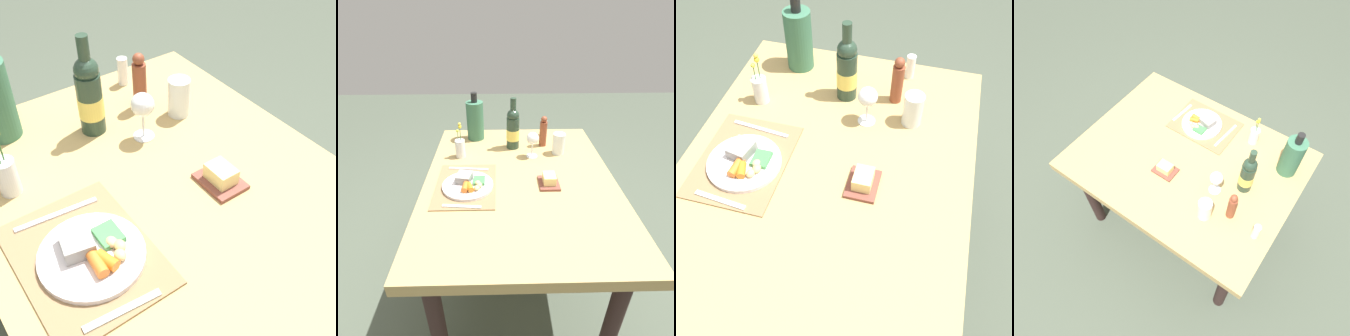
% 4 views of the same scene
% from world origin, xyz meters
% --- Properties ---
extents(ground_plane, '(8.00, 8.00, 0.00)m').
position_xyz_m(ground_plane, '(0.00, 0.00, 0.00)').
color(ground_plane, '#485243').
extents(dining_table, '(1.27, 0.98, 0.74)m').
position_xyz_m(dining_table, '(0.00, 0.00, 0.65)').
color(dining_table, tan).
rests_on(dining_table, ground_plane).
extents(placemat, '(0.39, 0.30, 0.01)m').
position_xyz_m(placemat, '(0.06, -0.27, 0.75)').
color(placemat, olive).
rests_on(placemat, dining_table).
extents(dinner_plate, '(0.25, 0.25, 0.05)m').
position_xyz_m(dinner_plate, '(0.07, -0.26, 0.76)').
color(dinner_plate, white).
rests_on(dinner_plate, placemat).
extents(fork, '(0.04, 0.22, 0.00)m').
position_xyz_m(fork, '(-0.09, -0.27, 0.75)').
color(fork, silver).
rests_on(fork, placemat).
extents(knife, '(0.03, 0.18, 0.00)m').
position_xyz_m(knife, '(0.23, -0.28, 0.75)').
color(knife, silver).
rests_on(knife, placemat).
extents(butter_dish, '(0.13, 0.10, 0.06)m').
position_xyz_m(butter_dish, '(0.05, 0.14, 0.76)').
color(butter_dish, brown).
rests_on(butter_dish, dining_table).
extents(water_tumbler, '(0.07, 0.07, 0.13)m').
position_xyz_m(water_tumbler, '(-0.28, 0.25, 0.80)').
color(water_tumbler, silver).
rests_on(water_tumbler, dining_table).
extents(wine_bottle, '(0.08, 0.08, 0.31)m').
position_xyz_m(wine_bottle, '(-0.36, -0.02, 0.87)').
color(wine_bottle, '#273D2D').
rests_on(wine_bottle, dining_table).
extents(flower_vase, '(0.06, 0.06, 0.21)m').
position_xyz_m(flower_vase, '(-0.25, -0.33, 0.80)').
color(flower_vase, silver).
rests_on(flower_vase, dining_table).
extents(pepper_mill, '(0.05, 0.05, 0.19)m').
position_xyz_m(pepper_mill, '(-0.38, 0.17, 0.84)').
color(pepper_mill, brown).
rests_on(pepper_mill, dining_table).
extents(salt_shaker, '(0.04, 0.04, 0.10)m').
position_xyz_m(salt_shaker, '(-0.54, 0.20, 0.79)').
color(salt_shaker, white).
rests_on(salt_shaker, dining_table).
extents(cooler_bottle, '(0.11, 0.11, 0.31)m').
position_xyz_m(cooler_bottle, '(-0.50, -0.26, 0.87)').
color(cooler_bottle, '#376B4F').
rests_on(cooler_bottle, dining_table).
extents(wine_glass, '(0.07, 0.07, 0.15)m').
position_xyz_m(wine_glass, '(-0.24, 0.09, 0.85)').
color(wine_glass, white).
rests_on(wine_glass, dining_table).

